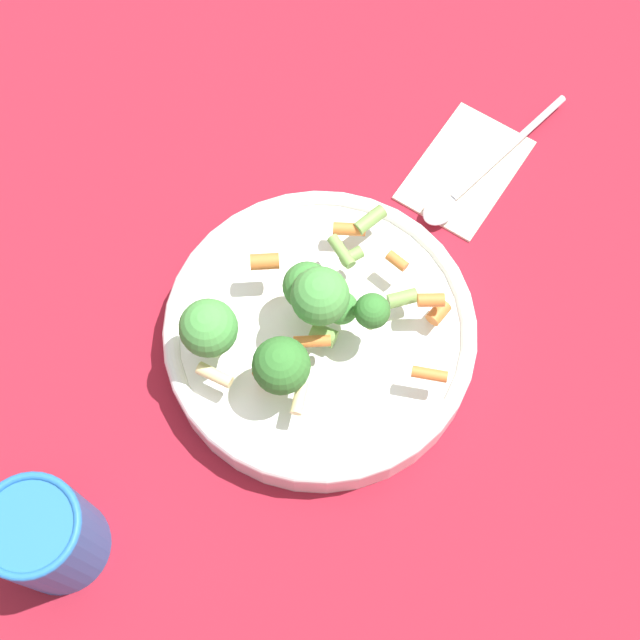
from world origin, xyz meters
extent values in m
plane|color=maroon|center=(0.00, 0.00, 0.00)|extent=(3.00, 3.00, 0.00)
cylinder|color=white|center=(0.00, 0.00, 0.02)|extent=(0.26, 0.26, 0.03)
torus|color=white|center=(0.00, 0.00, 0.03)|extent=(0.26, 0.26, 0.01)
cylinder|color=#8CB766|center=(0.09, 0.00, 0.05)|extent=(0.02, 0.02, 0.02)
sphere|color=#479342|center=(0.09, 0.00, 0.08)|extent=(0.05, 0.05, 0.05)
cylinder|color=#8CB766|center=(0.04, 0.04, 0.05)|extent=(0.02, 0.02, 0.02)
sphere|color=#33722D|center=(0.04, 0.04, 0.08)|extent=(0.05, 0.05, 0.05)
cylinder|color=#8CB766|center=(-0.02, 0.00, 0.05)|extent=(0.01, 0.01, 0.01)
sphere|color=#3D8438|center=(-0.02, 0.00, 0.07)|extent=(0.03, 0.03, 0.03)
cylinder|color=#8CB766|center=(-0.04, 0.02, 0.07)|extent=(0.01, 0.01, 0.02)
sphere|color=#33722D|center=(-0.04, 0.02, 0.09)|extent=(0.03, 0.03, 0.03)
cylinder|color=#8CB766|center=(0.00, 0.00, 0.07)|extent=(0.02, 0.02, 0.02)
sphere|color=#479342|center=(0.00, 0.00, 0.10)|extent=(0.05, 0.05, 0.05)
cylinder|color=#8CB766|center=(0.01, -0.02, 0.06)|extent=(0.01, 0.01, 0.01)
sphere|color=#3D8438|center=(0.01, -0.02, 0.08)|extent=(0.04, 0.04, 0.04)
cylinder|color=#729E4C|center=(-0.06, -0.08, 0.06)|extent=(0.03, 0.02, 0.01)
cylinder|color=orange|center=(0.01, 0.02, 0.07)|extent=(0.03, 0.01, 0.01)
cylinder|color=beige|center=(0.09, 0.03, 0.06)|extent=(0.03, 0.03, 0.01)
cylinder|color=orange|center=(0.05, 0.03, 0.05)|extent=(0.03, 0.02, 0.01)
cylinder|color=orange|center=(-0.10, 0.02, 0.05)|extent=(0.02, 0.02, 0.01)
cylinder|color=#729E4C|center=(0.00, 0.01, 0.05)|extent=(0.03, 0.02, 0.01)
cylinder|color=#729E4C|center=(-0.07, 0.00, 0.06)|extent=(0.02, 0.01, 0.01)
cylinder|color=orange|center=(-0.04, -0.07, 0.06)|extent=(0.03, 0.02, 0.01)
cylinder|color=beige|center=(0.03, 0.06, 0.06)|extent=(0.02, 0.03, 0.01)
cylinder|color=orange|center=(0.03, -0.05, 0.07)|extent=(0.03, 0.02, 0.01)
cylinder|color=orange|center=(-0.07, -0.03, 0.06)|extent=(0.02, 0.02, 0.01)
cylinder|color=orange|center=(0.09, 0.00, 0.06)|extent=(0.02, 0.02, 0.01)
cylinder|color=orange|center=(-0.07, 0.07, 0.06)|extent=(0.03, 0.02, 0.01)
cylinder|color=#729E4C|center=(-0.03, -0.05, 0.07)|extent=(0.02, 0.03, 0.01)
cylinder|color=orange|center=(-0.09, 0.01, 0.07)|extent=(0.02, 0.02, 0.01)
cylinder|color=#729E4C|center=(-0.04, -0.04, 0.07)|extent=(0.02, 0.02, 0.01)
cylinder|color=#2366B2|center=(0.24, 0.12, 0.05)|extent=(0.08, 0.08, 0.09)
torus|color=#2366B2|center=(0.24, 0.12, 0.09)|extent=(0.08, 0.08, 0.01)
cube|color=beige|center=(-0.17, -0.14, 0.00)|extent=(0.15, 0.15, 0.01)
cylinder|color=silver|center=(-0.22, -0.15, 0.01)|extent=(0.14, 0.09, 0.01)
ellipsoid|color=silver|center=(-0.14, -0.10, 0.01)|extent=(0.04, 0.04, 0.01)
camera|label=1|loc=(0.07, 0.27, 0.72)|focal=50.00mm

